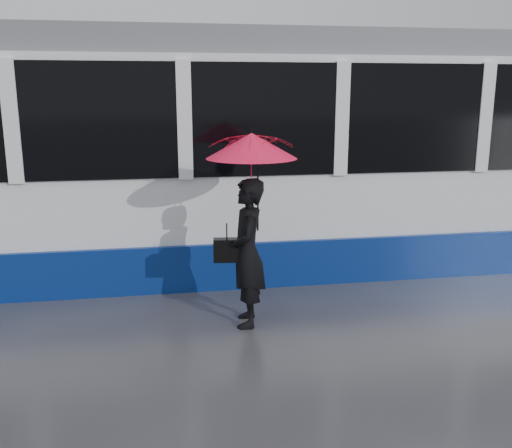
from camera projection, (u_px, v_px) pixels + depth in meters
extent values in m
plane|color=#2E2E34|center=(295.00, 324.00, 6.42)|extent=(90.00, 90.00, 0.00)
cube|color=#3F3D38|center=(265.00, 274.00, 8.12)|extent=(34.00, 0.07, 0.02)
cube|color=#3F3D38|center=(249.00, 247.00, 9.50)|extent=(34.00, 0.07, 0.02)
cube|color=white|center=(346.00, 160.00, 8.70)|extent=(24.00, 2.40, 2.95)
cube|color=navy|center=(343.00, 237.00, 8.98)|extent=(24.00, 2.56, 0.62)
cube|color=black|center=(348.00, 115.00, 8.55)|extent=(23.00, 2.48, 1.40)
cube|color=slate|center=(350.00, 47.00, 8.32)|extent=(23.60, 2.20, 0.35)
imported|color=black|center=(247.00, 253.00, 6.24)|extent=(0.46, 0.64, 1.65)
imported|color=#E01282|center=(252.00, 170.00, 6.04)|extent=(1.00, 1.01, 0.82)
cone|color=#E01282|center=(252.00, 146.00, 5.98)|extent=(1.07, 1.07, 0.27)
cylinder|color=black|center=(251.00, 131.00, 5.94)|extent=(0.01, 0.01, 0.06)
cylinder|color=black|center=(258.00, 198.00, 6.14)|extent=(0.02, 0.02, 0.72)
cube|color=black|center=(227.00, 250.00, 6.21)|extent=(0.31, 0.16, 0.26)
cylinder|color=black|center=(227.00, 231.00, 6.16)|extent=(0.01, 0.01, 0.18)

